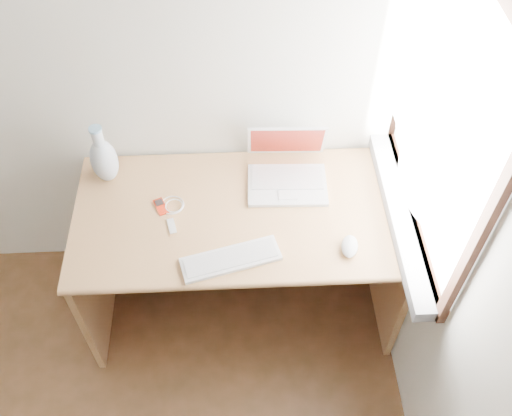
{
  "coord_description": "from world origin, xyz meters",
  "views": [
    {
      "loc": [
        1.02,
        -0.15,
        2.63
      ],
      "look_at": [
        1.09,
        1.35,
        0.81
      ],
      "focal_mm": 40.0,
      "sensor_mm": 36.0,
      "label": 1
    }
  ],
  "objects_px": {
    "external_keyboard": "(231,259)",
    "vase": "(104,159)",
    "desk": "(241,227)",
    "laptop": "(287,170)"
  },
  "relations": [
    {
      "from": "desk",
      "to": "vase",
      "type": "xyz_separation_m",
      "value": [
        -0.58,
        0.13,
        0.34
      ]
    },
    {
      "from": "desk",
      "to": "laptop",
      "type": "xyz_separation_m",
      "value": [
        0.21,
        0.09,
        0.27
      ]
    },
    {
      "from": "desk",
      "to": "laptop",
      "type": "bearing_deg",
      "value": 24.18
    },
    {
      "from": "desk",
      "to": "external_keyboard",
      "type": "height_order",
      "value": "external_keyboard"
    },
    {
      "from": "desk",
      "to": "vase",
      "type": "relative_size",
      "value": 4.73
    },
    {
      "from": "external_keyboard",
      "to": "vase",
      "type": "height_order",
      "value": "vase"
    },
    {
      "from": "external_keyboard",
      "to": "laptop",
      "type": "bearing_deg",
      "value": 44.53
    },
    {
      "from": "vase",
      "to": "external_keyboard",
      "type": "bearing_deg",
      "value": -41.19
    },
    {
      "from": "desk",
      "to": "laptop",
      "type": "distance_m",
      "value": 0.35
    },
    {
      "from": "desk",
      "to": "vase",
      "type": "height_order",
      "value": "vase"
    }
  ]
}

